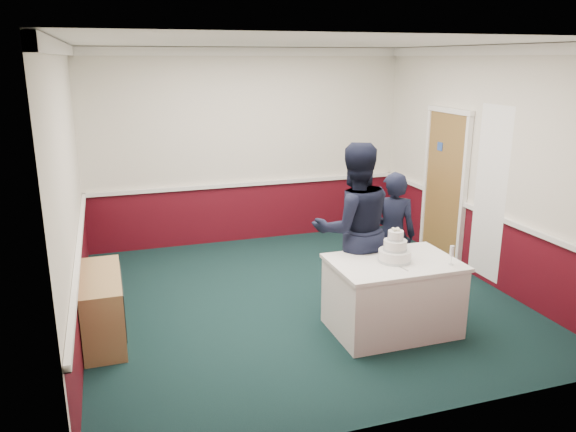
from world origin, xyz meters
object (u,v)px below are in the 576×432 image
object	(u,v)px
sideboard	(103,307)
wedding_cake	(395,251)
cake_knife	(401,268)
person_man	(354,229)
cake_table	(392,295)
champagne_flute	(452,252)
person_woman	(392,235)

from	to	relation	value
sideboard	wedding_cake	bearing A→B (deg)	-14.76
cake_knife	person_man	world-z (taller)	person_man
cake_table	cake_knife	distance (m)	0.44
cake_table	wedding_cake	distance (m)	0.50
sideboard	wedding_cake	world-z (taller)	wedding_cake
person_man	champagne_flute	bearing A→B (deg)	133.34
cake_knife	person_woman	xyz separation A→B (m)	(0.46, 1.05, -0.02)
cake_table	person_man	xyz separation A→B (m)	(-0.20, 0.60, 0.58)
wedding_cake	person_man	bearing A→B (deg)	108.66
person_woman	sideboard	bearing A→B (deg)	27.85
wedding_cake	champagne_flute	xyz separation A→B (m)	(0.50, -0.28, 0.03)
wedding_cake	champagne_flute	size ratio (longest dim) A/B	1.78
cake_table	champagne_flute	distance (m)	0.78
cake_knife	person_man	size ratio (longest dim) A/B	0.11
wedding_cake	person_man	xyz separation A→B (m)	(-0.20, 0.60, 0.08)
wedding_cake	champagne_flute	world-z (taller)	wedding_cake
person_man	person_woman	bearing A→B (deg)	-153.45
cake_table	cake_knife	world-z (taller)	cake_knife
sideboard	wedding_cake	distance (m)	3.09
wedding_cake	cake_knife	bearing A→B (deg)	-98.53
sideboard	champagne_flute	size ratio (longest dim) A/B	5.85
person_man	cake_knife	bearing A→B (deg)	106.79
person_man	person_woman	world-z (taller)	person_man
person_woman	person_man	bearing A→B (deg)	48.48
sideboard	champagne_flute	bearing A→B (deg)	-17.04
cake_table	champagne_flute	world-z (taller)	champagne_flute
cake_knife	person_woman	size ratio (longest dim) A/B	0.14
wedding_cake	person_woman	xyz separation A→B (m)	(0.43, 0.85, -0.12)
cake_table	person_man	size ratio (longest dim) A/B	0.67
sideboard	person_woman	world-z (taller)	person_woman
person_man	person_woman	xyz separation A→B (m)	(0.63, 0.25, -0.21)
cake_knife	person_woman	distance (m)	1.15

